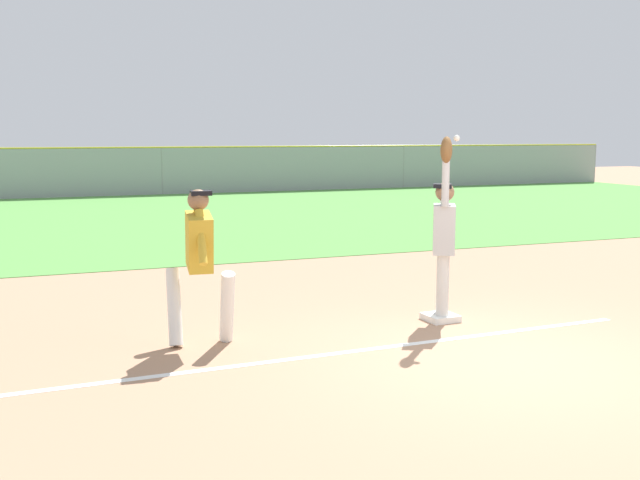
{
  "coord_description": "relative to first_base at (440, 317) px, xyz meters",
  "views": [
    {
      "loc": [
        -4.38,
        -6.09,
        2.31
      ],
      "look_at": [
        -1.28,
        2.01,
        1.05
      ],
      "focal_mm": 41.14,
      "sensor_mm": 36.0,
      "label": 1
    }
  ],
  "objects": [
    {
      "name": "ground_plane",
      "position": [
        -0.2,
        -1.69,
        -0.04
      ],
      "size": [
        70.88,
        70.88,
        0.0
      ],
      "primitive_type": "plane",
      "color": "tan"
    },
    {
      "name": "outfield_grass",
      "position": [
        -0.2,
        12.73,
        -0.04
      ],
      "size": [
        41.32,
        15.73,
        0.01
      ],
      "primitive_type": "cube",
      "color": "#549342",
      "rests_on": "ground_plane"
    },
    {
      "name": "chalk_foul_line",
      "position": [
        -4.0,
        -0.9,
        -0.04
      ],
      "size": [
        12.0,
        0.49,
        0.01
      ],
      "primitive_type": "cube",
      "rotation": [
        0.0,
        0.0,
        0.03
      ],
      "color": "white",
      "rests_on": "ground_plane"
    },
    {
      "name": "first_base",
      "position": [
        0.0,
        0.0,
        0.0
      ],
      "size": [
        0.4,
        0.4,
        0.08
      ],
      "primitive_type": "cube",
      "rotation": [
        0.0,
        0.0,
        0.05
      ],
      "color": "white",
      "rests_on": "ground_plane"
    },
    {
      "name": "fielder",
      "position": [
        0.02,
        0.0,
        1.08
      ],
      "size": [
        0.53,
        0.83,
        2.28
      ],
      "rotation": [
        0.0,
        0.0,
        2.63
      ],
      "color": "silver",
      "rests_on": "ground_plane"
    },
    {
      "name": "runner",
      "position": [
        -3.0,
        0.03,
        0.96
      ],
      "size": [
        0.73,
        0.85,
        1.72
      ],
      "rotation": [
        0.0,
        0.0,
        -0.1
      ],
      "color": "white",
      "rests_on": "ground_plane"
    },
    {
      "name": "baseball",
      "position": [
        0.08,
        -0.15,
        2.22
      ],
      "size": [
        0.07,
        0.07,
        0.07
      ],
      "primitive_type": "sphere",
      "color": "white"
    },
    {
      "name": "outfield_fence",
      "position": [
        -0.2,
        20.6,
        0.88
      ],
      "size": [
        41.4,
        0.08,
        1.83
      ],
      "color": "#93999E",
      "rests_on": "ground_plane"
    },
    {
      "name": "parked_car_tan",
      "position": [
        -4.29,
        24.25,
        0.63
      ],
      "size": [
        4.42,
        2.15,
        1.25
      ],
      "rotation": [
        0.0,
        0.0,
        0.01
      ],
      "color": "tan",
      "rests_on": "ground_plane"
    },
    {
      "name": "parked_car_green",
      "position": [
        1.31,
        23.67,
        0.63
      ],
      "size": [
        4.49,
        2.29,
        1.25
      ],
      "rotation": [
        0.0,
        0.0,
        0.05
      ],
      "color": "#1E6B33",
      "rests_on": "ground_plane"
    },
    {
      "name": "parked_car_blue",
      "position": [
        7.19,
        23.52,
        0.63
      ],
      "size": [
        4.51,
        2.34,
        1.25
      ],
      "rotation": [
        0.0,
        0.0,
        -0.06
      ],
      "color": "#23389E",
      "rests_on": "ground_plane"
    }
  ]
}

